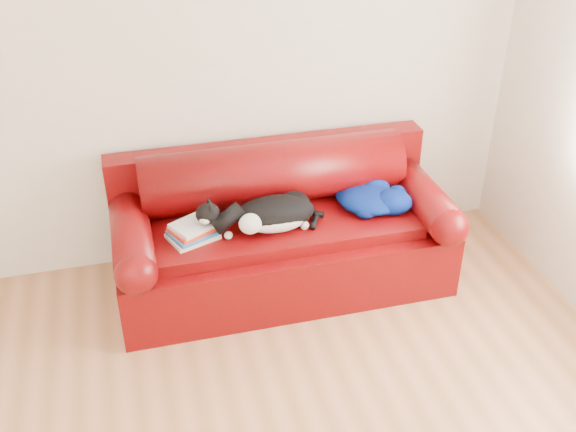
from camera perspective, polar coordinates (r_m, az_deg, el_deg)
The scene contains 6 objects.
room_shell at distance 2.32m, azimuth -1.31°, elevation 4.54°, with size 4.52×4.02×2.61m.
sofa_base at distance 4.38m, azimuth -0.48°, elevation -2.99°, with size 2.10×0.90×0.50m.
sofa_back at distance 4.41m, azimuth -1.28°, elevation 2.00°, with size 2.10×1.01×0.88m.
book_stack at distance 4.05m, azimuth -7.99°, elevation -1.25°, with size 0.33×0.30×0.10m.
cat at distance 4.07m, azimuth -1.15°, elevation 0.13°, with size 0.72×0.41×0.25m.
blanket at distance 4.34m, azimuth 7.15°, elevation 1.54°, with size 0.50×0.48×0.15m.
Camera 1 is at (-0.35, -2.00, 2.73)m, focal length 42.00 mm.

